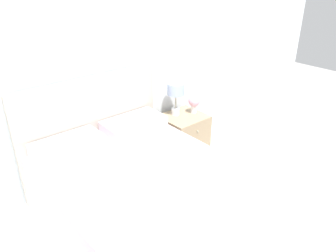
{
  "coord_description": "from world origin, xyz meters",
  "views": [
    {
      "loc": [
        -1.35,
        -2.84,
        2.13
      ],
      "look_at": [
        0.54,
        -0.6,
        0.67
      ],
      "focal_mm": 35.0,
      "sensor_mm": 36.0,
      "label": 1
    }
  ],
  "objects_px": {
    "table_lamp": "(176,92)",
    "flower_vase": "(194,102)",
    "bed": "(151,199)",
    "nightstand": "(183,135)"
  },
  "relations": [
    {
      "from": "bed",
      "to": "nightstand",
      "type": "relative_size",
      "value": 4.34
    },
    {
      "from": "table_lamp",
      "to": "flower_vase",
      "type": "relative_size",
      "value": 1.75
    },
    {
      "from": "table_lamp",
      "to": "bed",
      "type": "bearing_deg",
      "value": -140.35
    },
    {
      "from": "table_lamp",
      "to": "flower_vase",
      "type": "height_order",
      "value": "table_lamp"
    },
    {
      "from": "flower_vase",
      "to": "nightstand",
      "type": "bearing_deg",
      "value": 177.46
    },
    {
      "from": "nightstand",
      "to": "flower_vase",
      "type": "height_order",
      "value": "flower_vase"
    },
    {
      "from": "bed",
      "to": "table_lamp",
      "type": "height_order",
      "value": "bed"
    },
    {
      "from": "flower_vase",
      "to": "table_lamp",
      "type": "bearing_deg",
      "value": 153.34
    },
    {
      "from": "bed",
      "to": "nightstand",
      "type": "bearing_deg",
      "value": 35.15
    },
    {
      "from": "table_lamp",
      "to": "flower_vase",
      "type": "xyz_separation_m",
      "value": [
        0.21,
        -0.1,
        -0.15
      ]
    }
  ]
}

